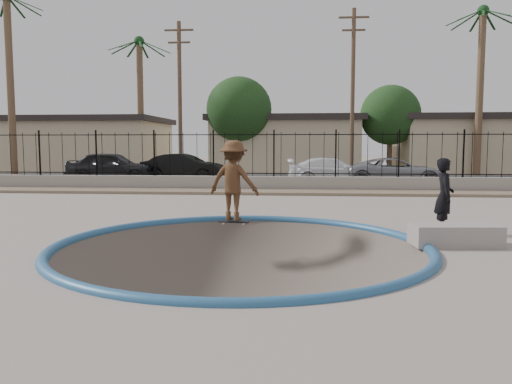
{
  "coord_description": "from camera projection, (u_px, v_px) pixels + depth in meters",
  "views": [
    {
      "loc": [
        1.09,
        -10.08,
        1.9
      ],
      "look_at": [
        0.01,
        2.0,
        0.74
      ],
      "focal_mm": 35.0,
      "sensor_mm": 36.0,
      "label": 1
    }
  ],
  "objects": [
    {
      "name": "ground",
      "position": [
        276.0,
        212.0,
        22.28
      ],
      "size": [
        120.0,
        120.0,
        2.2
      ],
      "primitive_type": "cube",
      "color": "gray",
      "rests_on": "ground"
    },
    {
      "name": "bowl_pit",
      "position": [
        241.0,
        247.0,
        9.28
      ],
      "size": [
        6.84,
        6.84,
        1.8
      ],
      "primitive_type": null,
      "color": "#53473F",
      "rests_on": "ground"
    },
    {
      "name": "coping_ring",
      "position": [
        241.0,
        247.0,
        9.28
      ],
      "size": [
        7.04,
        7.04,
        0.2
      ],
      "primitive_type": "torus",
      "color": "#285682",
      "rests_on": "ground"
    },
    {
      "name": "rock_strip",
      "position": [
        272.0,
        192.0,
        19.39
      ],
      "size": [
        42.0,
        1.6,
        0.11
      ],
      "primitive_type": "cube",
      "color": "#8E785D",
      "rests_on": "ground"
    },
    {
      "name": "retaining_wall",
      "position": [
        274.0,
        184.0,
        20.46
      ],
      "size": [
        42.0,
        0.45,
        0.6
      ],
      "primitive_type": "cube",
      "color": "gray",
      "rests_on": "ground"
    },
    {
      "name": "fence",
      "position": [
        274.0,
        154.0,
        20.34
      ],
      "size": [
        40.0,
        0.04,
        1.8
      ],
      "color": "black",
      "rests_on": "retaining_wall"
    },
    {
      "name": "street",
      "position": [
        280.0,
        179.0,
        27.13
      ],
      "size": [
        90.0,
        8.0,
        0.04
      ],
      "primitive_type": "cube",
      "color": "black",
      "rests_on": "ground"
    },
    {
      "name": "house_west",
      "position": [
        87.0,
        144.0,
        37.69
      ],
      "size": [
        11.6,
        8.6,
        3.9
      ],
      "color": "tan",
      "rests_on": "ground"
    },
    {
      "name": "house_center",
      "position": [
        286.0,
        143.0,
        36.36
      ],
      "size": [
        10.6,
        8.6,
        3.9
      ],
      "color": "tan",
      "rests_on": "ground"
    },
    {
      "name": "house_east",
      "position": [
        484.0,
        143.0,
        35.12
      ],
      "size": [
        12.6,
        8.6,
        3.9
      ],
      "color": "tan",
      "rests_on": "ground"
    },
    {
      "name": "palm_left",
      "position": [
        9.0,
        46.0,
        30.86
      ],
      "size": [
        2.3,
        2.3,
        11.3
      ],
      "color": "brown",
      "rests_on": "ground"
    },
    {
      "name": "palm_mid",
      "position": [
        140.0,
        75.0,
        34.32
      ],
      "size": [
        2.3,
        2.3,
        9.3
      ],
      "color": "brown",
      "rests_on": "ground"
    },
    {
      "name": "palm_right",
      "position": [
        481.0,
        55.0,
        30.33
      ],
      "size": [
        2.3,
        2.3,
        10.3
      ],
      "color": "brown",
      "rests_on": "ground"
    },
    {
      "name": "utility_pole_left",
      "position": [
        180.0,
        97.0,
        29.2
      ],
      "size": [
        1.7,
        0.24,
        9.0
      ],
      "color": "#473323",
      "rests_on": "ground"
    },
    {
      "name": "utility_pole_mid",
      "position": [
        353.0,
        91.0,
        28.29
      ],
      "size": [
        1.7,
        0.24,
        9.5
      ],
      "color": "#473323",
      "rests_on": "ground"
    },
    {
      "name": "street_tree_left",
      "position": [
        239.0,
        110.0,
        32.95
      ],
      "size": [
        4.32,
        4.32,
        6.36
      ],
      "color": "#473323",
      "rests_on": "ground"
    },
    {
      "name": "street_tree_mid",
      "position": [
        390.0,
        115.0,
        33.09
      ],
      "size": [
        3.96,
        3.96,
        5.83
      ],
      "color": "#473323",
      "rests_on": "ground"
    },
    {
      "name": "skater",
      "position": [
        234.0,
        185.0,
        11.81
      ],
      "size": [
        1.37,
        1.02,
        1.9
      ],
      "primitive_type": "imported",
      "rotation": [
        0.0,
        0.0,
        2.86
      ],
      "color": "brown",
      "rests_on": "ground"
    },
    {
      "name": "skateboard",
      "position": [
        234.0,
        222.0,
        11.9
      ],
      "size": [
        0.75,
        0.26,
        0.06
      ],
      "rotation": [
        0.0,
        0.0,
        -0.11
      ],
      "color": "black",
      "rests_on": "ground"
    },
    {
      "name": "videographer",
      "position": [
        444.0,
        196.0,
        10.68
      ],
      "size": [
        0.45,
        0.63,
        1.61
      ],
      "primitive_type": "imported",
      "rotation": [
        0.0,
        0.0,
        1.46
      ],
      "color": "black",
      "rests_on": "ground"
    },
    {
      "name": "concrete_ledge",
      "position": [
        455.0,
        235.0,
        9.38
      ],
      "size": [
        1.66,
        0.84,
        0.4
      ],
      "primitive_type": "cube",
      "rotation": [
        0.0,
        0.0,
        0.09
      ],
      "color": "gray",
      "rests_on": "ground"
    },
    {
      "name": "car_a",
      "position": [
        112.0,
        167.0,
        25.13
      ],
      "size": [
        4.49,
        1.9,
        1.51
      ],
      "primitive_type": "imported",
      "rotation": [
        0.0,
        0.0,
        1.6
      ],
      "color": "black",
      "rests_on": "street"
    },
    {
      "name": "car_b",
      "position": [
        184.0,
        167.0,
        25.51
      ],
      "size": [
        4.34,
        1.85,
        1.39
      ],
      "primitive_type": "imported",
      "rotation": [
        0.0,
        0.0,
        1.48
      ],
      "color": "black",
      "rests_on": "street"
    },
    {
      "name": "car_c",
      "position": [
        333.0,
        171.0,
        23.4
      ],
      "size": [
        4.33,
        1.91,
        1.24
      ],
      "primitive_type": "imported",
      "rotation": [
        0.0,
        0.0,
        1.61
      ],
      "color": "white",
      "rests_on": "street"
    },
    {
      "name": "car_d",
      "position": [
        397.0,
        171.0,
        23.01
      ],
      "size": [
        4.67,
        2.46,
        1.25
      ],
      "primitive_type": "imported",
      "rotation": [
        0.0,
        0.0,
        1.49
      ],
      "color": "gray",
      "rests_on": "street"
    }
  ]
}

